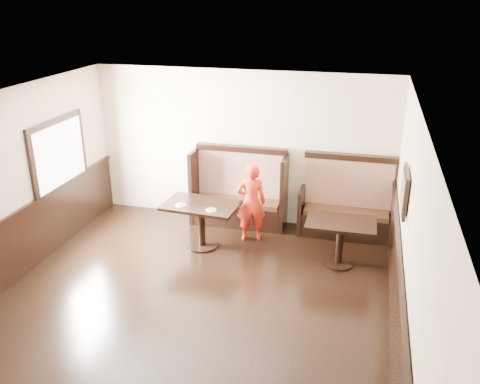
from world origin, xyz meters
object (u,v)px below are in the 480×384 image
(table_neighbor, at_px, (340,232))
(booth_neighbor, at_px, (346,209))
(booth_main, at_px, (239,196))
(table_main, at_px, (201,214))
(child, at_px, (251,202))

(table_neighbor, bearing_deg, booth_neighbor, 87.67)
(booth_main, xyz_separation_m, table_main, (-0.37, -1.09, 0.07))
(table_main, height_order, table_neighbor, table_main)
(table_neighbor, distance_m, child, 1.62)
(booth_neighbor, height_order, table_neighbor, booth_neighbor)
(booth_main, bearing_deg, table_main, -108.79)
(booth_main, bearing_deg, child, -59.41)
(table_main, xyz_separation_m, child, (0.74, 0.46, 0.10))
(table_main, bearing_deg, table_neighbor, 3.76)
(table_main, height_order, child, child)
(booth_neighbor, bearing_deg, table_neighbor, -91.71)
(booth_neighbor, distance_m, table_main, 2.57)
(booth_main, xyz_separation_m, table_neighbor, (1.92, -1.11, 0.03))
(child, bearing_deg, booth_neighbor, -175.79)
(table_main, bearing_deg, child, 36.15)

